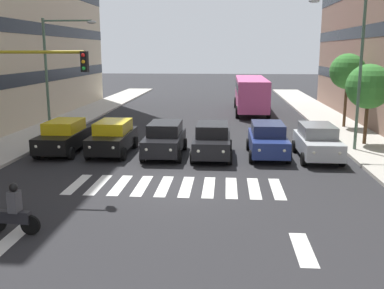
% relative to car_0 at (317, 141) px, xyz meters
% --- Properties ---
extents(ground_plane, '(180.00, 180.00, 0.00)m').
position_rel_car_0_xyz_m(ground_plane, '(6.59, 5.28, -0.89)').
color(ground_plane, '#262628').
extents(crosswalk_markings, '(8.55, 2.80, 0.01)m').
position_rel_car_0_xyz_m(crosswalk_markings, '(6.59, 5.28, -0.88)').
color(crosswalk_markings, silver).
rests_on(crosswalk_markings, ground_plane).
extents(lane_arrow_0, '(0.50, 2.20, 0.01)m').
position_rel_car_0_xyz_m(lane_arrow_0, '(2.42, 10.78, -0.88)').
color(lane_arrow_0, silver).
rests_on(lane_arrow_0, ground_plane).
extents(lane_arrow_1, '(0.50, 2.20, 0.01)m').
position_rel_car_0_xyz_m(lane_arrow_1, '(10.76, 10.78, -0.88)').
color(lane_arrow_1, silver).
rests_on(lane_arrow_1, ground_plane).
extents(car_0, '(2.02, 4.44, 1.72)m').
position_rel_car_0_xyz_m(car_0, '(0.00, 0.00, 0.00)').
color(car_0, '#B2B7BC').
rests_on(car_0, ground_plane).
extents(car_1, '(2.02, 4.44, 1.72)m').
position_rel_car_0_xyz_m(car_1, '(2.45, -0.32, 0.00)').
color(car_1, navy).
rests_on(car_1, ground_plane).
extents(car_2, '(2.02, 4.44, 1.72)m').
position_rel_car_0_xyz_m(car_2, '(5.28, 0.08, 0.00)').
color(car_2, black).
rests_on(car_2, ground_plane).
extents(car_3, '(2.02, 4.44, 1.72)m').
position_rel_car_0_xyz_m(car_3, '(7.74, -0.07, 0.00)').
color(car_3, black).
rests_on(car_3, ground_plane).
extents(car_4, '(2.02, 4.44, 1.72)m').
position_rel_car_0_xyz_m(car_4, '(10.55, -0.35, 0.00)').
color(car_4, black).
rests_on(car_4, ground_plane).
extents(car_5, '(2.02, 4.44, 1.72)m').
position_rel_car_0_xyz_m(car_5, '(13.20, -0.32, 0.00)').
color(car_5, black).
rests_on(car_5, ground_plane).
extents(bus_behind_traffic, '(2.78, 10.50, 3.00)m').
position_rel_car_0_xyz_m(bus_behind_traffic, '(2.45, -17.24, 0.97)').
color(bus_behind_traffic, '#DB5193').
rests_on(bus_behind_traffic, ground_plane).
extents(motorcycle_with_rider, '(1.70, 0.38, 1.57)m').
position_rel_car_0_xyz_m(motorcycle_with_rider, '(10.83, 10.32, -0.24)').
color(motorcycle_with_rider, black).
rests_on(motorcycle_with_rider, ground_plane).
extents(traffic_light_gantry, '(4.87, 0.36, 5.50)m').
position_rel_car_0_xyz_m(traffic_light_gantry, '(13.11, 5.90, 2.85)').
color(traffic_light_gantry, '#AD991E').
rests_on(traffic_light_gantry, ground_plane).
extents(street_lamp_left, '(2.93, 0.28, 7.94)m').
position_rel_car_0_xyz_m(street_lamp_left, '(-1.91, -1.72, 4.06)').
color(street_lamp_left, '#4C6B56').
rests_on(street_lamp_left, sidewalk_left).
extents(street_lamp_right, '(3.31, 0.28, 7.09)m').
position_rel_car_0_xyz_m(street_lamp_right, '(14.97, -4.22, 3.65)').
color(street_lamp_right, '#4C6B56').
rests_on(street_lamp_right, sidewalk_right).
extents(street_tree_1, '(2.49, 2.49, 4.50)m').
position_rel_car_0_xyz_m(street_tree_1, '(-3.30, -3.25, 2.51)').
color(street_tree_1, '#513823').
rests_on(street_tree_1, sidewalk_left).
extents(street_tree_2, '(2.42, 2.42, 5.03)m').
position_rel_car_0_xyz_m(street_tree_2, '(-3.64, -9.17, 3.07)').
color(street_tree_2, '#513823').
rests_on(street_tree_2, sidewalk_left).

